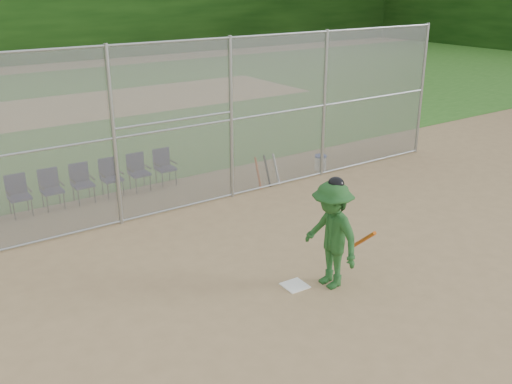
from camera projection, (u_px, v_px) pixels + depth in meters
ground at (335, 289)px, 10.23m from camera, size 100.00×100.00×0.00m
grass_strip at (47, 111)px, 24.06m from camera, size 100.00×100.00×0.00m
dirt_patch_far at (47, 110)px, 24.06m from camera, size 24.00×24.00×0.00m
backstop_fence at (195, 123)px, 13.35m from camera, size 16.09×0.09×4.00m
home_plate at (295, 285)px, 10.34m from camera, size 0.44×0.44×0.02m
batter_at_plate at (331, 235)px, 10.04m from camera, size 0.91×1.40×2.07m
water_cooler at (320, 163)px, 16.54m from camera, size 0.35×0.35×0.45m
spare_bats at (267, 171)px, 15.23m from camera, size 0.66×0.38×0.83m
chair_2 at (19, 196)px, 13.27m from camera, size 0.54×0.52×0.96m
chair_3 at (52, 190)px, 13.67m from camera, size 0.54×0.52×0.96m
chair_4 at (83, 184)px, 14.07m from camera, size 0.54×0.52×0.96m
chair_5 at (112, 178)px, 14.47m from camera, size 0.54×0.52×0.96m
chair_6 at (139, 173)px, 14.88m from camera, size 0.54×0.52×0.96m
chair_7 at (165, 168)px, 15.28m from camera, size 0.54×0.52×0.96m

